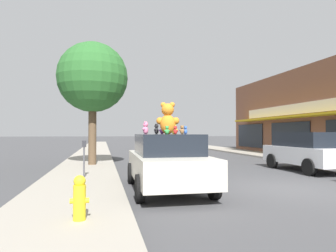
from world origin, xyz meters
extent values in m
plane|color=#424244|center=(0.00, 0.00, 0.00)|extent=(260.00, 260.00, 0.00)
cube|color=gray|center=(-6.08, 0.00, 0.06)|extent=(2.63, 90.00, 0.12)
cube|color=black|center=(7.36, 10.64, 1.40)|extent=(0.06, 4.34, 2.00)
cube|color=black|center=(7.36, 16.35, 1.40)|extent=(0.06, 4.34, 2.00)
cube|color=beige|center=(-3.52, 0.58, 0.69)|extent=(1.98, 4.44, 0.71)
cube|color=black|center=(-3.52, 0.58, 1.33)|extent=(1.71, 2.45, 0.58)
cylinder|color=black|center=(-4.42, 1.96, 0.34)|extent=(0.21, 0.68, 0.68)
cylinder|color=black|center=(-2.56, 1.92, 0.34)|extent=(0.21, 0.68, 0.68)
cylinder|color=black|center=(-4.47, -0.77, 0.34)|extent=(0.21, 0.68, 0.68)
cylinder|color=black|center=(-2.62, -0.81, 0.34)|extent=(0.21, 0.68, 0.68)
ellipsoid|color=orange|center=(-3.46, 0.76, 1.91)|extent=(0.54, 0.50, 0.59)
sphere|color=orange|center=(-3.46, 0.76, 2.35)|extent=(0.46, 0.46, 0.37)
sphere|color=orange|center=(-3.33, 0.73, 2.49)|extent=(0.19, 0.19, 0.16)
sphere|color=orange|center=(-3.59, 0.80, 2.49)|extent=(0.19, 0.19, 0.16)
sphere|color=#FFBA41|center=(-3.41, 0.92, 2.33)|extent=(0.18, 0.18, 0.14)
sphere|color=orange|center=(-3.22, 0.73, 2.02)|extent=(0.27, 0.27, 0.22)
sphere|color=orange|center=(-3.68, 0.86, 2.02)|extent=(0.27, 0.27, 0.22)
ellipsoid|color=olive|center=(-2.98, 0.90, 1.70)|extent=(0.16, 0.15, 0.17)
sphere|color=olive|center=(-2.98, 0.90, 1.83)|extent=(0.14, 0.14, 0.11)
sphere|color=olive|center=(-2.95, 0.92, 1.87)|extent=(0.06, 0.06, 0.04)
sphere|color=olive|center=(-3.02, 0.88, 1.87)|extent=(0.06, 0.06, 0.04)
sphere|color=tan|center=(-3.00, 0.94, 1.82)|extent=(0.05, 0.05, 0.04)
sphere|color=olive|center=(-2.92, 0.94, 1.73)|extent=(0.08, 0.08, 0.06)
sphere|color=olive|center=(-3.05, 0.88, 1.73)|extent=(0.08, 0.08, 0.06)
ellipsoid|color=pink|center=(-4.10, 0.91, 1.74)|extent=(0.23, 0.23, 0.23)
sphere|color=pink|center=(-4.10, 0.91, 1.91)|extent=(0.20, 0.20, 0.15)
sphere|color=pink|center=(-4.07, 0.95, 1.97)|extent=(0.09, 0.09, 0.06)
sphere|color=pink|center=(-4.13, 0.87, 1.97)|extent=(0.09, 0.09, 0.06)
sphere|color=#FFA3DA|center=(-4.15, 0.95, 1.90)|extent=(0.08, 0.08, 0.06)
sphere|color=pink|center=(-4.06, 1.00, 1.78)|extent=(0.12, 0.12, 0.09)
sphere|color=pink|center=(-4.16, 0.84, 1.78)|extent=(0.12, 0.12, 0.09)
ellipsoid|color=white|center=(-3.39, 1.35, 1.70)|extent=(0.16, 0.15, 0.16)
sphere|color=white|center=(-3.39, 1.35, 1.82)|extent=(0.14, 0.14, 0.10)
sphere|color=white|center=(-3.36, 1.37, 1.86)|extent=(0.06, 0.06, 0.04)
sphere|color=white|center=(-3.43, 1.34, 1.86)|extent=(0.06, 0.06, 0.04)
sphere|color=white|center=(-3.41, 1.39, 1.81)|extent=(0.05, 0.05, 0.04)
sphere|color=white|center=(-3.34, 1.39, 1.73)|extent=(0.08, 0.08, 0.06)
sphere|color=white|center=(-3.46, 1.33, 1.73)|extent=(0.08, 0.08, 0.06)
ellipsoid|color=red|center=(-3.44, -0.11, 1.69)|extent=(0.14, 0.14, 0.14)
sphere|color=red|center=(-3.44, -0.11, 1.80)|extent=(0.12, 0.12, 0.09)
sphere|color=red|center=(-3.42, -0.13, 1.83)|extent=(0.05, 0.05, 0.04)
sphere|color=red|center=(-3.46, -0.08, 1.83)|extent=(0.05, 0.05, 0.04)
sphere|color=#FF4741|center=(-3.41, -0.08, 1.79)|extent=(0.05, 0.05, 0.03)
sphere|color=red|center=(-3.40, -0.15, 1.72)|extent=(0.07, 0.07, 0.05)
sphere|color=red|center=(-3.46, -0.05, 1.72)|extent=(0.07, 0.07, 0.05)
ellipsoid|color=yellow|center=(-3.13, 1.36, 1.72)|extent=(0.17, 0.14, 0.21)
sphere|color=yellow|center=(-3.13, 1.36, 1.88)|extent=(0.14, 0.14, 0.13)
sphere|color=yellow|center=(-3.08, 1.36, 1.93)|extent=(0.06, 0.06, 0.06)
sphere|color=yellow|center=(-3.17, 1.36, 1.93)|extent=(0.06, 0.06, 0.06)
sphere|color=#FFFF4D|center=(-3.12, 1.41, 1.87)|extent=(0.05, 0.05, 0.05)
sphere|color=yellow|center=(-3.04, 1.37, 1.76)|extent=(0.08, 0.08, 0.08)
sphere|color=yellow|center=(-3.21, 1.37, 1.76)|extent=(0.08, 0.08, 0.08)
ellipsoid|color=black|center=(-3.64, 1.65, 1.73)|extent=(0.20, 0.21, 0.21)
sphere|color=black|center=(-3.64, 1.65, 1.88)|extent=(0.18, 0.18, 0.13)
sphere|color=black|center=(-3.61, 1.69, 1.93)|extent=(0.08, 0.08, 0.06)
sphere|color=black|center=(-3.67, 1.61, 1.93)|extent=(0.08, 0.08, 0.06)
sphere|color=#3A3A3D|center=(-3.69, 1.68, 1.87)|extent=(0.07, 0.07, 0.05)
sphere|color=black|center=(-3.60, 1.73, 1.76)|extent=(0.11, 0.11, 0.08)
sphere|color=black|center=(-3.70, 1.59, 1.76)|extent=(0.11, 0.11, 0.08)
ellipsoid|color=blue|center=(-2.85, 0.98, 1.70)|extent=(0.16, 0.15, 0.16)
sphere|color=blue|center=(-2.85, 0.98, 1.82)|extent=(0.14, 0.14, 0.10)
sphere|color=blue|center=(-2.82, 1.00, 1.85)|extent=(0.06, 0.06, 0.04)
sphere|color=blue|center=(-2.88, 0.96, 1.85)|extent=(0.06, 0.06, 0.04)
sphere|color=#548DFF|center=(-2.88, 1.01, 1.81)|extent=(0.05, 0.05, 0.04)
sphere|color=blue|center=(-2.81, 1.02, 1.73)|extent=(0.08, 0.08, 0.06)
sphere|color=blue|center=(-2.91, 0.95, 1.73)|extent=(0.08, 0.08, 0.06)
ellipsoid|color=green|center=(-3.59, 0.25, 1.69)|extent=(0.13, 0.12, 0.15)
sphere|color=green|center=(-3.59, 0.25, 1.80)|extent=(0.11, 0.11, 0.09)
sphere|color=green|center=(-3.56, 0.25, 1.84)|extent=(0.05, 0.05, 0.04)
sphere|color=green|center=(-3.62, 0.24, 1.84)|extent=(0.05, 0.05, 0.04)
sphere|color=#5ADA6D|center=(-3.60, 0.29, 1.80)|extent=(0.04, 0.04, 0.04)
sphere|color=green|center=(-3.53, 0.27, 1.72)|extent=(0.06, 0.06, 0.05)
sphere|color=green|center=(-3.65, 0.24, 1.72)|extent=(0.06, 0.06, 0.05)
ellipsoid|color=purple|center=(-3.54, 1.23, 1.71)|extent=(0.17, 0.16, 0.18)
sphere|color=purple|center=(-3.54, 1.23, 1.84)|extent=(0.15, 0.15, 0.11)
sphere|color=purple|center=(-3.50, 1.21, 1.88)|extent=(0.06, 0.06, 0.05)
sphere|color=purple|center=(-3.57, 1.24, 1.88)|extent=(0.06, 0.06, 0.05)
sphere|color=#BA67ED|center=(-3.52, 1.27, 1.83)|extent=(0.06, 0.06, 0.04)
sphere|color=purple|center=(-3.47, 1.21, 1.74)|extent=(0.09, 0.09, 0.06)
sphere|color=purple|center=(-3.60, 1.27, 1.74)|extent=(0.09, 0.09, 0.06)
cube|color=silver|center=(3.39, 3.50, 0.70)|extent=(1.95, 4.15, 0.72)
cube|color=black|center=(3.39, 3.50, 1.37)|extent=(1.71, 2.83, 0.63)
cylinder|color=black|center=(2.44, 4.79, 0.34)|extent=(0.20, 0.68, 0.68)
cylinder|color=black|center=(4.34, 4.79, 0.34)|extent=(0.20, 0.68, 0.68)
cylinder|color=black|center=(2.44, 2.22, 0.34)|extent=(0.20, 0.68, 0.68)
cylinder|color=brown|center=(-5.83, 7.12, 1.53)|extent=(0.38, 0.38, 2.81)
sphere|color=#286028|center=(-5.83, 7.12, 4.38)|extent=(3.41, 3.41, 3.41)
cylinder|color=yellow|center=(-5.74, -2.38, 0.43)|extent=(0.22, 0.22, 0.62)
sphere|color=yellow|center=(-5.74, -2.38, 0.81)|extent=(0.21, 0.21, 0.21)
cylinder|color=yellow|center=(-5.86, -2.38, 0.46)|extent=(0.10, 0.09, 0.09)
cylinder|color=yellow|center=(-5.63, -2.38, 0.46)|extent=(0.10, 0.09, 0.09)
cylinder|color=#4C4C51|center=(-5.97, 2.84, 0.65)|extent=(0.06, 0.06, 1.05)
cube|color=#2D2D33|center=(-5.97, 2.84, 1.28)|extent=(0.14, 0.10, 0.22)
camera|label=1|loc=(-5.35, -7.90, 1.67)|focal=32.00mm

